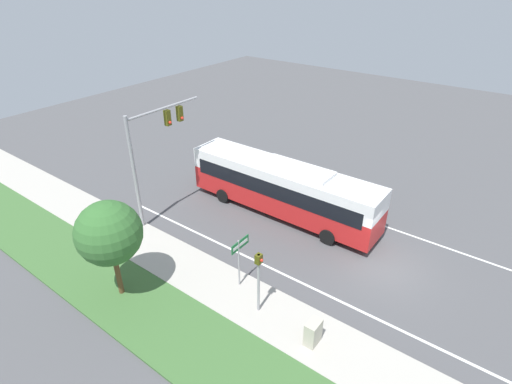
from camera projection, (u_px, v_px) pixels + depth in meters
name	position (u px, v px, depth m)	size (l,w,h in m)	color
ground_plane	(384.00, 267.00, 20.66)	(80.00, 80.00, 0.00)	#4C4C4F
sidewalk	(328.00, 345.00, 16.30)	(2.80, 80.00, 0.12)	#ADA89E
lane_divider_near	(354.00, 308.00, 18.15)	(0.14, 30.00, 0.01)	silver
lane_divider_far	(407.00, 234.00, 23.18)	(0.14, 30.00, 0.01)	silver
bus	(283.00, 186.00, 24.22)	(2.58, 12.35, 3.47)	red
signal_gantry	(153.00, 144.00, 22.51)	(5.32, 0.41, 6.87)	#939399
pedestrian_signal	(259.00, 274.00, 16.89)	(0.28, 0.34, 3.23)	#939399
street_sign	(240.00, 254.00, 18.50)	(1.23, 0.08, 2.73)	#939399
utility_cabinet	(313.00, 332.00, 16.09)	(0.75, 0.47, 1.13)	#B7B29E
roadside_tree	(109.00, 233.00, 17.24)	(2.90, 2.90, 4.86)	brown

